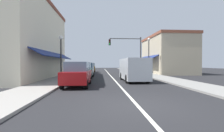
% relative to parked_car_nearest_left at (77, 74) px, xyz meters
% --- Properties ---
extents(ground_plane, '(80.00, 80.00, 0.00)m').
position_rel_parked_car_nearest_left_xyz_m(ground_plane, '(3.09, 12.39, -0.88)').
color(ground_plane, black).
extents(sidewalk_left, '(2.60, 56.00, 0.12)m').
position_rel_parked_car_nearest_left_xyz_m(sidewalk_left, '(-2.41, 12.39, -0.82)').
color(sidewalk_left, gray).
rests_on(sidewalk_left, ground).
extents(sidewalk_right, '(2.60, 56.00, 0.12)m').
position_rel_parked_car_nearest_left_xyz_m(sidewalk_right, '(8.59, 12.39, -0.82)').
color(sidewalk_right, gray).
rests_on(sidewalk_right, ground).
extents(lane_center_stripe, '(0.14, 52.00, 0.01)m').
position_rel_parked_car_nearest_left_xyz_m(lane_center_stripe, '(3.09, 12.39, -0.88)').
color(lane_center_stripe, silver).
rests_on(lane_center_stripe, ground).
extents(storefront_left_block, '(6.57, 14.20, 8.38)m').
position_rel_parked_car_nearest_left_xyz_m(storefront_left_block, '(-6.34, 6.39, 3.31)').
color(storefront_left_block, beige).
rests_on(storefront_left_block, ground).
extents(storefront_right_block, '(7.03, 10.20, 6.20)m').
position_rel_parked_car_nearest_left_xyz_m(storefront_right_block, '(12.74, 14.39, 2.23)').
color(storefront_right_block, '#BCAD8E').
rests_on(storefront_right_block, ground).
extents(parked_car_nearest_left, '(1.85, 4.13, 1.77)m').
position_rel_parked_car_nearest_left_xyz_m(parked_car_nearest_left, '(0.00, 0.00, 0.00)').
color(parked_car_nearest_left, maroon).
rests_on(parked_car_nearest_left, ground).
extents(parked_car_second_left, '(1.79, 4.10, 1.77)m').
position_rel_parked_car_nearest_left_xyz_m(parked_car_second_left, '(-0.11, 4.64, 0.00)').
color(parked_car_second_left, '#0F4C33').
rests_on(parked_car_second_left, ground).
extents(parked_car_third_left, '(1.81, 4.11, 1.77)m').
position_rel_parked_car_nearest_left_xyz_m(parked_car_third_left, '(-0.04, 9.42, 0.00)').
color(parked_car_third_left, silver).
rests_on(parked_car_third_left, ground).
extents(parked_car_far_left, '(1.85, 4.13, 1.77)m').
position_rel_parked_car_nearest_left_xyz_m(parked_car_far_left, '(-0.18, 14.67, 0.00)').
color(parked_car_far_left, navy).
rests_on(parked_car_far_left, ground).
extents(parked_car_distant_left, '(1.87, 4.15, 1.77)m').
position_rel_parked_car_nearest_left_xyz_m(parked_car_distant_left, '(-0.13, 19.61, 0.00)').
color(parked_car_distant_left, brown).
rests_on(parked_car_distant_left, ground).
extents(van_in_lane, '(2.05, 5.20, 2.12)m').
position_rel_parked_car_nearest_left_xyz_m(van_in_lane, '(4.76, 3.09, 0.27)').
color(van_in_lane, '#B2B7BC').
rests_on(van_in_lane, ground).
extents(traffic_signal_mast_arm, '(5.02, 0.50, 5.70)m').
position_rel_parked_car_nearest_left_xyz_m(traffic_signal_mast_arm, '(6.17, 12.58, 3.01)').
color(traffic_signal_mast_arm, '#333333').
rests_on(traffic_signal_mast_arm, ground).
extents(street_lamp_left_near, '(0.36, 0.36, 4.20)m').
position_rel_parked_car_nearest_left_xyz_m(street_lamp_left_near, '(-1.89, 3.11, 2.00)').
color(street_lamp_left_near, black).
rests_on(street_lamp_left_near, ground).
extents(street_lamp_right_mid, '(0.36, 0.36, 5.09)m').
position_rel_parked_car_nearest_left_xyz_m(street_lamp_right_mid, '(8.21, 9.54, 2.52)').
color(street_lamp_right_mid, black).
rests_on(street_lamp_right_mid, ground).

